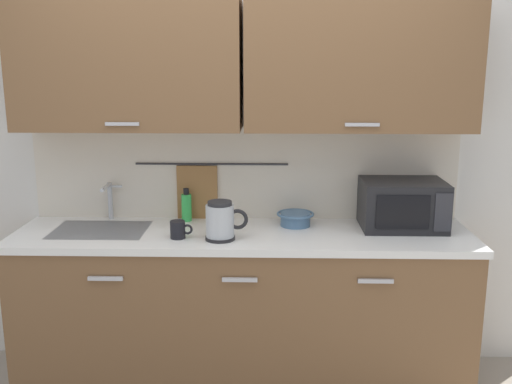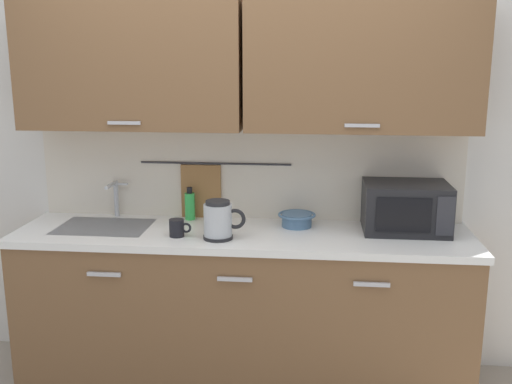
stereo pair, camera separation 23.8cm
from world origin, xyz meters
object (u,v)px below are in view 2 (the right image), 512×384
microwave (406,207)px  mixing_bowl (297,219)px  mug_near_sink (177,228)px  dish_soap_bottle (190,205)px  electric_kettle (219,220)px

microwave → mixing_bowl: (-0.60, 0.03, -0.09)m
mug_near_sink → dish_soap_bottle: bearing=90.6°
electric_kettle → mug_near_sink: bearing=175.8°
microwave → electric_kettle: microwave is taller
electric_kettle → microwave: bearing=14.0°
microwave → mixing_bowl: bearing=177.6°
dish_soap_bottle → mug_near_sink: (0.00, -0.35, -0.04)m
microwave → dish_soap_bottle: bearing=174.8°
microwave → electric_kettle: bearing=-166.0°
microwave → dish_soap_bottle: 1.24m
microwave → electric_kettle: 1.04m
mug_near_sink → mixing_bowl: size_ratio=0.56×
dish_soap_bottle → electric_kettle: bearing=-57.2°
microwave → mug_near_sink: microwave is taller
dish_soap_bottle → mug_near_sink: bearing=-89.4°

